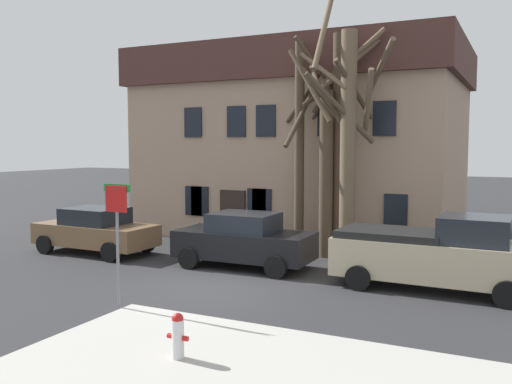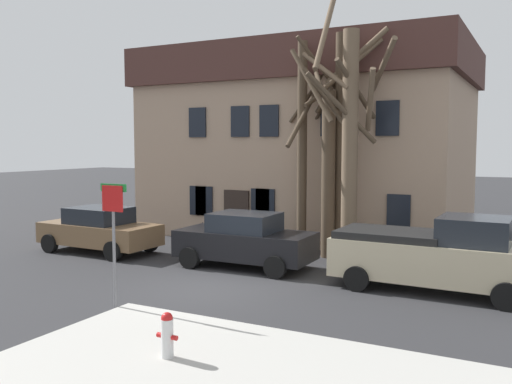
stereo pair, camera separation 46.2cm
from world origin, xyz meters
The scene contains 12 objects.
ground_plane centered at (0.00, 0.00, 0.00)m, with size 120.00×120.00×0.00m, color #2D2D30.
building_main centered at (-1.42, 10.83, 4.06)m, with size 13.60×9.12×7.99m.
tree_bare_near centered at (0.29, 5.85, 3.96)m, with size 2.00×2.29×7.53m.
tree_bare_mid centered at (1.42, 5.35, 3.46)m, with size 3.01×2.99×7.13m.
tree_bare_far centered at (1.65, 5.83, 4.12)m, with size 1.97×2.53×7.69m.
tree_bare_end centered at (2.33, 4.99, 4.29)m, with size 2.92×2.54×8.93m.
car_brown_sedan centered at (-6.23, 2.45, 0.83)m, with size 4.51×2.18×1.64m.
car_black_sedan centered at (-0.37, 2.72, 0.87)m, with size 4.40×2.14×1.74m.
pickup_truck_beige centered at (5.54, 2.53, 0.99)m, with size 5.39×2.26×2.05m.
fire_hydrant centered at (2.14, -4.73, 0.54)m, with size 0.42×0.22×0.82m.
street_sign_pole centered at (-0.83, -2.77, 2.09)m, with size 0.76×0.07×3.00m.
bicycle_leaning centered at (-3.01, 4.62, 0.37)m, with size 1.71×0.49×1.03m.
Camera 1 is at (7.54, -12.65, 3.89)m, focal length 38.72 mm.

